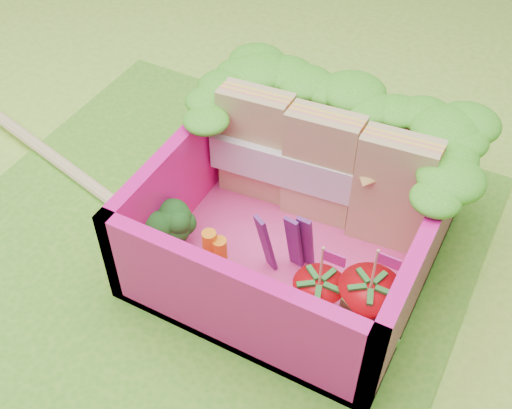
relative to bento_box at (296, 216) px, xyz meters
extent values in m
plane|color=#86BD35|center=(-0.43, -0.21, -0.31)|extent=(14.00, 14.00, 0.00)
cube|color=#509E23|center=(-0.43, -0.21, -0.29)|extent=(2.60, 2.60, 0.03)
cube|color=#E33A87|center=(0.00, 0.00, -0.25)|extent=(1.30, 1.30, 0.05)
cube|color=#EA1388|center=(0.00, 0.61, 0.00)|extent=(1.30, 0.07, 0.55)
cube|color=#EA1388|center=(0.00, -0.61, 0.00)|extent=(1.30, 0.07, 0.55)
cube|color=#EA1388|center=(-0.61, 0.00, 0.00)|extent=(0.07, 1.30, 0.55)
cube|color=#EA1388|center=(0.61, 0.00, 0.00)|extent=(0.07, 1.30, 0.55)
ellipsoid|color=#2F981B|center=(-0.50, 0.58, 0.33)|extent=(0.30, 0.30, 0.11)
ellipsoid|color=#2F981B|center=(-0.38, 0.58, 0.33)|extent=(0.30, 0.30, 0.11)
ellipsoid|color=#2F981B|center=(-0.25, 0.58, 0.33)|extent=(0.30, 0.30, 0.11)
ellipsoid|color=#2F981B|center=(-0.12, 0.58, 0.33)|extent=(0.30, 0.30, 0.11)
ellipsoid|color=#2F981B|center=(0.00, 0.58, 0.33)|extent=(0.30, 0.30, 0.11)
ellipsoid|color=#2F981B|center=(0.12, 0.58, 0.33)|extent=(0.30, 0.30, 0.11)
ellipsoid|color=#2F981B|center=(0.25, 0.58, 0.33)|extent=(0.30, 0.30, 0.11)
ellipsoid|color=#2F981B|center=(0.37, 0.58, 0.33)|extent=(0.30, 0.30, 0.11)
ellipsoid|color=#2F981B|center=(0.50, 0.58, 0.33)|extent=(0.30, 0.30, 0.11)
ellipsoid|color=#2F981B|center=(-0.58, 0.10, 0.33)|extent=(0.27, 0.27, 0.10)
ellipsoid|color=#2F981B|center=(-0.58, 0.24, 0.33)|extent=(0.27, 0.27, 0.10)
ellipsoid|color=#2F981B|center=(-0.58, 0.38, 0.33)|extent=(0.27, 0.27, 0.10)
ellipsoid|color=#2F981B|center=(-0.58, 0.52, 0.33)|extent=(0.27, 0.27, 0.10)
ellipsoid|color=#2F981B|center=(-0.58, 0.66, 0.33)|extent=(0.27, 0.27, 0.10)
ellipsoid|color=#2F981B|center=(0.58, 0.10, 0.33)|extent=(0.27, 0.27, 0.10)
ellipsoid|color=#2F981B|center=(0.58, 0.24, 0.33)|extent=(0.27, 0.27, 0.10)
ellipsoid|color=#2F981B|center=(0.58, 0.38, 0.33)|extent=(0.27, 0.27, 0.10)
ellipsoid|color=#2F981B|center=(0.58, 0.52, 0.33)|extent=(0.27, 0.27, 0.10)
ellipsoid|color=#2F981B|center=(0.58, 0.66, 0.33)|extent=(0.27, 0.27, 0.10)
cube|color=tan|center=(-0.37, 0.28, 0.09)|extent=(0.37, 0.18, 0.64)
cube|color=tan|center=(0.00, 0.28, 0.09)|extent=(0.37, 0.18, 0.64)
cube|color=tan|center=(0.37, 0.28, 0.09)|extent=(0.37, 0.18, 0.64)
cube|color=silver|center=(0.00, 0.28, 0.06)|extent=(1.16, 0.27, 0.20)
cylinder|color=#6AA44F|center=(-0.51, -0.32, -0.16)|extent=(0.12, 0.12, 0.13)
ellipsoid|color=#124417|center=(-0.51, -0.32, -0.04)|extent=(0.33, 0.33, 0.12)
cylinder|color=orange|center=(-0.29, -0.33, -0.09)|extent=(0.07, 0.07, 0.27)
cylinder|color=orange|center=(-0.24, -0.32, -0.11)|extent=(0.07, 0.07, 0.24)
cube|color=#541A5D|center=(-0.06, -0.19, -0.04)|extent=(0.07, 0.05, 0.38)
cube|color=#541A5D|center=(0.05, -0.13, -0.04)|extent=(0.07, 0.03, 0.38)
cube|color=#541A5D|center=(0.10, -0.10, -0.04)|extent=(0.07, 0.02, 0.38)
cone|color=red|center=(0.27, -0.32, -0.11)|extent=(0.23, 0.23, 0.23)
cylinder|color=#D8BB79|center=(0.27, -0.32, 0.13)|extent=(0.01, 0.01, 0.24)
cube|color=#CD228B|center=(0.32, -0.32, 0.21)|extent=(0.10, 0.01, 0.06)
cone|color=red|center=(0.48, -0.27, -0.09)|extent=(0.27, 0.27, 0.27)
cylinder|color=#D8BB79|center=(0.48, -0.27, 0.17)|extent=(0.01, 0.01, 0.24)
cube|color=#CD228B|center=(0.53, -0.27, 0.25)|extent=(0.10, 0.01, 0.06)
cube|color=#63BC3B|center=(0.50, -0.04, -0.20)|extent=(0.29, 0.26, 0.05)
cube|color=#63BC3B|center=(0.50, -0.26, -0.20)|extent=(0.32, 0.21, 0.05)
cube|color=#63BC3B|center=(0.22, -0.39, -0.20)|extent=(0.31, 0.23, 0.05)
cube|color=tan|center=(-1.42, -0.07, -0.25)|extent=(2.28, 0.60, 0.05)
cube|color=tan|center=(-1.36, -0.05, -0.25)|extent=(2.28, 0.60, 0.05)
camera|label=1|loc=(0.82, -1.95, 2.23)|focal=45.00mm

